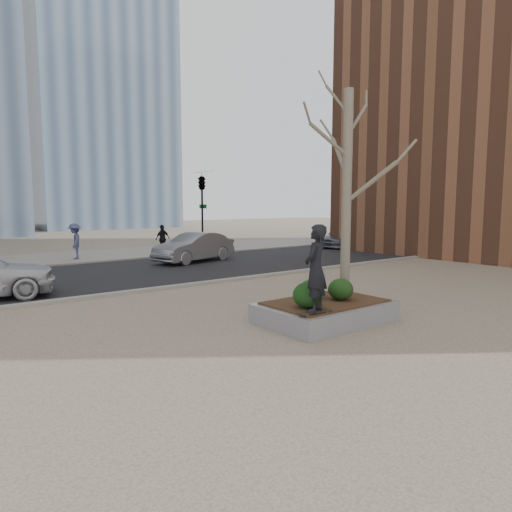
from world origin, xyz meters
TOP-DOWN VIEW (x-y plane):
  - ground at (0.00, 0.00)m, footprint 120.00×120.00m
  - street at (0.00, 10.00)m, footprint 60.00×8.00m
  - far_sidewalk at (0.00, 17.00)m, footprint 60.00×6.00m
  - planter at (1.00, 0.00)m, footprint 3.00×2.00m
  - planter_mulch at (1.00, 0.00)m, footprint 2.70×1.70m
  - sycamore_tree at (2.00, 0.30)m, footprint 2.80×2.80m
  - shrub_left at (0.18, -0.26)m, footprint 0.67×0.67m
  - shrub_middle at (0.90, 0.38)m, footprint 0.55×0.55m
  - shrub_right at (1.37, -0.13)m, footprint 0.59×0.59m
  - skateboard at (-0.05, -0.70)m, footprint 0.80×0.28m
  - skateboarder at (-0.05, -0.70)m, footprint 0.78×0.67m
  - car_silver at (4.13, 11.44)m, footprint 4.41×2.48m
  - car_third at (15.43, 12.14)m, footprint 4.54×2.64m
  - pedestrian_b at (-0.01, 15.92)m, footprint 0.98×1.29m
  - pedestrian_c at (4.75, 15.99)m, footprint 0.97×0.55m
  - traffic_light_far at (6.50, 14.60)m, footprint 0.60×2.48m

SIDE VIEW (x-z plane):
  - ground at x=0.00m, z-range 0.00..0.00m
  - street at x=0.00m, z-range 0.00..0.02m
  - far_sidewalk at x=0.00m, z-range 0.00..0.02m
  - planter at x=1.00m, z-range 0.00..0.45m
  - planter_mulch at x=1.00m, z-range 0.45..0.49m
  - skateboard at x=-0.05m, z-range 0.45..0.53m
  - car_third at x=15.43m, z-range 0.02..1.26m
  - car_silver at x=4.13m, z-range 0.02..1.40m
  - shrub_middle at x=0.90m, z-range 0.49..0.96m
  - shrub_right at x=1.37m, z-range 0.49..1.00m
  - shrub_left at x=0.18m, z-range 0.49..1.06m
  - pedestrian_c at x=4.75m, z-range 0.02..1.58m
  - pedestrian_b at x=-0.01m, z-range 0.02..1.79m
  - skateboarder at x=-0.05m, z-range 0.52..2.33m
  - traffic_light_far at x=6.50m, z-range 0.00..4.50m
  - sycamore_tree at x=2.00m, z-range 0.49..7.09m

